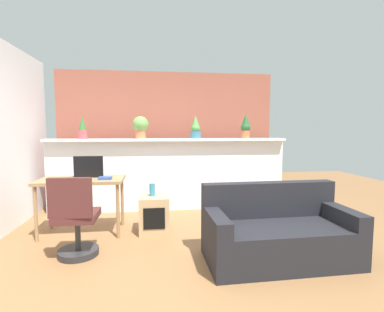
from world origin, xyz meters
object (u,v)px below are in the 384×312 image
tv_monitor (89,167)px  potted_plant_1 (140,126)px  potted_plant_2 (196,129)px  side_cube_shelf (154,214)px  desk (82,185)px  vase_on_shelf (152,190)px  potted_plant_0 (82,129)px  couch (278,234)px  potted_plant_3 (246,126)px  office_chair (76,223)px  book_on_desk (105,178)px

tv_monitor → potted_plant_1: bearing=54.7°
potted_plant_2 → side_cube_shelf: potted_plant_2 is taller
desk → vase_on_shelf: 0.95m
potted_plant_0 → potted_plant_1: size_ratio=0.99×
vase_on_shelf → couch: (1.35, -1.02, -0.30)m
potted_plant_3 → couch: (-0.29, -2.05, -1.18)m
potted_plant_3 → office_chair: (-2.46, -1.73, -1.08)m
potted_plant_3 → desk: potted_plant_3 is taller
potted_plant_0 → side_cube_shelf: 1.97m
potted_plant_2 → office_chair: potted_plant_2 is taller
potted_plant_2 → desk: bearing=-149.3°
office_chair → potted_plant_0: bearing=100.3°
tv_monitor → desk: bearing=-134.1°
potted_plant_2 → vase_on_shelf: bearing=-124.9°
potted_plant_3 → couch: 2.38m
potted_plant_0 → potted_plant_2: 1.90m
potted_plant_2 → tv_monitor: potted_plant_2 is taller
desk → couch: 2.57m
side_cube_shelf → book_on_desk: size_ratio=2.98×
desk → tv_monitor: bearing=45.9°
potted_plant_1 → book_on_desk: 1.39m
book_on_desk → potted_plant_2: bearing=39.3°
desk → couch: (2.29, -1.09, -0.38)m
potted_plant_2 → book_on_desk: 1.88m
potted_plant_2 → desk: potted_plant_2 is taller
couch → potted_plant_2: bearing=105.9°
vase_on_shelf → couch: bearing=-37.1°
desk → potted_plant_0: bearing=101.7°
potted_plant_0 → side_cube_shelf: (1.17, -1.08, -1.17)m
potted_plant_0 → tv_monitor: 1.08m
tv_monitor → side_cube_shelf: bearing=-11.0°
book_on_desk → vase_on_shelf: bearing=3.6°
tv_monitor → side_cube_shelf: (0.89, -0.17, -0.65)m
vase_on_shelf → potted_plant_0: bearing=137.1°
couch → tv_monitor: bearing=152.0°
couch → desk: bearing=154.5°
potted_plant_3 → vase_on_shelf: 2.12m
office_chair → side_cube_shelf: office_chair is taller
potted_plant_3 → office_chair: potted_plant_3 is taller
potted_plant_0 → couch: size_ratio=0.24×
potted_plant_1 → couch: 2.87m
potted_plant_1 → couch: size_ratio=0.24×
desk → tv_monitor: size_ratio=2.85×
book_on_desk → office_chair: bearing=-107.8°
potted_plant_0 → tv_monitor: (0.28, -0.91, -0.52)m
tv_monitor → side_cube_shelf: tv_monitor is taller
desk → office_chair: (0.12, -0.77, -0.28)m
potted_plant_0 → office_chair: 2.07m
office_chair → tv_monitor: bearing=92.5°
desk → office_chair: 0.83m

